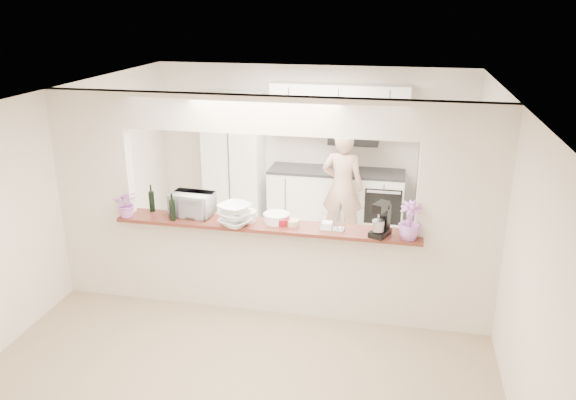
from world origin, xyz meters
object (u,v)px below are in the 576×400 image
(toaster_oven, at_px, (192,204))
(stand_mixer, at_px, (381,221))
(refrigerator, at_px, (442,183))
(person, at_px, (342,188))

(toaster_oven, xyz_separation_m, stand_mixer, (2.15, -0.16, 0.03))
(refrigerator, xyz_separation_m, person, (-1.44, -0.52, -0.00))
(toaster_oven, relative_size, stand_mixer, 1.28)
(stand_mixer, bearing_deg, refrigerator, 73.95)
(refrigerator, bearing_deg, stand_mixer, -106.05)
(toaster_oven, bearing_deg, refrigerator, 45.38)
(refrigerator, height_order, stand_mixer, refrigerator)
(stand_mixer, distance_m, person, 2.37)
(refrigerator, distance_m, stand_mixer, 2.90)
(toaster_oven, height_order, stand_mixer, stand_mixer)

